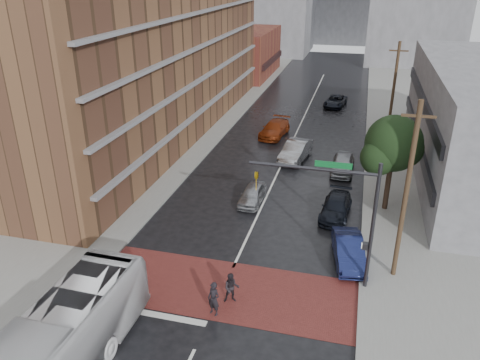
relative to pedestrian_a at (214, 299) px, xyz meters
The scene contains 18 objects.
ground 1.76m from the pedestrian_a, 95.08° to the left, with size 160.00×160.00×0.00m, color black.
crosswalk 2.20m from the pedestrian_a, 93.81° to the left, with size 14.00×5.00×0.02m, color maroon.
sidewalk_west 28.95m from the pedestrian_a, 113.70° to the left, with size 9.00×90.00×0.15m, color gray.
sidewalk_east 28.85m from the pedestrian_a, 66.78° to the left, with size 9.00×90.00×0.15m, color gray.
storefront_west 56.87m from the pedestrian_a, 102.33° to the left, with size 8.00×16.00×7.00m, color brown.
street_tree 16.37m from the pedestrian_a, 58.22° to the left, with size 4.20×4.10×6.90m.
signal_mast 7.95m from the pedestrian_a, 34.99° to the left, with size 6.50×0.30×7.20m.
utility_pole_near 11.10m from the pedestrian_a, 32.40° to the left, with size 1.60×0.26×10.00m.
utility_pole_far 27.26m from the pedestrian_a, 71.23° to the left, with size 1.60×0.26×10.00m.
pedestrian_a is the anchor object (origin of this frame).
pedestrian_b 1.29m from the pedestrian_a, 63.43° to the left, with size 0.81×0.63×1.66m, color black.
car_travel_a 12.29m from the pedestrian_a, 94.42° to the left, with size 1.53×3.80×1.29m, color #A0A2A7.
car_travel_b 21.38m from the pedestrian_a, 87.72° to the left, with size 1.80×5.15×1.70m, color #A1A3A8.
car_travel_c 27.41m from the pedestrian_a, 94.57° to the left, with size 2.13×5.25×1.52m, color maroon.
suv_travel 40.35m from the pedestrian_a, 85.75° to the left, with size 2.22×4.81×1.34m, color black.
car_parked_near 8.85m from the pedestrian_a, 45.84° to the left, with size 1.56×4.49×1.48m, color #151C4A.
car_parked_mid 12.80m from the pedestrian_a, 66.67° to the left, with size 1.85×4.56×1.32m, color black.
car_parked_far 20.24m from the pedestrian_a, 75.50° to the left, with size 1.81×4.49×1.53m, color #93969A.
Camera 1 is at (6.00, -18.91, 15.59)m, focal length 35.00 mm.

